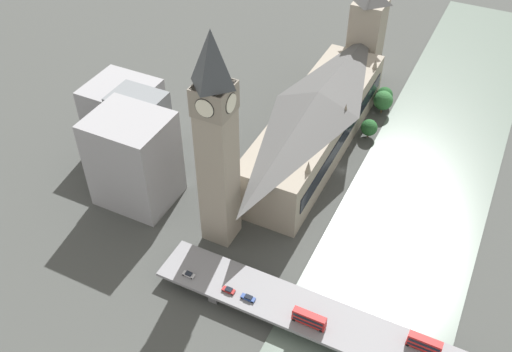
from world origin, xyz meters
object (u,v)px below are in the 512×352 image
(parliament_hall, at_px, (316,122))
(car_northbound_mid, at_px, (248,298))
(road_bridge, at_px, (361,336))
(victoria_tower, at_px, (366,36))
(car_southbound_mid, at_px, (229,290))
(double_decker_bus_lead, at_px, (424,343))
(car_northbound_tail, at_px, (189,274))
(clock_tower, at_px, (216,140))
(double_decker_bus_mid, at_px, (309,319))

(parliament_hall, bearing_deg, car_northbound_mid, 97.79)
(car_northbound_mid, bearing_deg, road_bridge, -174.05)
(victoria_tower, xyz_separation_m, road_bridge, (-47.73, 143.82, -19.58))
(car_southbound_mid, bearing_deg, parliament_hall, -86.83)
(double_decker_bus_lead, bearing_deg, car_northbound_mid, 7.41)
(double_decker_bus_lead, xyz_separation_m, car_northbound_tail, (75.37, 7.31, -2.04))
(car_northbound_tail, bearing_deg, car_southbound_mid, -179.20)
(double_decker_bus_lead, bearing_deg, road_bridge, 10.35)
(road_bridge, distance_m, car_southbound_mid, 43.15)
(clock_tower, bearing_deg, victoria_tower, -95.48)
(car_northbound_mid, bearing_deg, car_northbound_tail, 0.85)
(victoria_tower, xyz_separation_m, car_northbound_mid, (-11.73, 147.57, -17.85))
(double_decker_bus_mid, bearing_deg, car_northbound_tail, 0.54)
(double_decker_bus_lead, distance_m, car_northbound_tail, 75.75)
(parliament_hall, relative_size, car_northbound_tail, 24.75)
(road_bridge, height_order, car_northbound_mid, car_northbound_mid)
(car_northbound_mid, bearing_deg, double_decker_bus_mid, -179.78)
(parliament_hall, relative_size, victoria_tower, 1.98)
(double_decker_bus_mid, height_order, car_northbound_mid, double_decker_bus_mid)
(road_bridge, bearing_deg, victoria_tower, -71.64)
(clock_tower, bearing_deg, parliament_hall, -101.10)
(car_southbound_mid, bearing_deg, victoria_tower, -88.14)
(parliament_hall, xyz_separation_m, clock_tower, (11.81, 60.20, 28.88))
(parliament_hall, distance_m, car_northbound_tail, 86.65)
(victoria_tower, relative_size, car_southbound_mid, 12.17)
(victoria_tower, distance_m, double_decker_bus_lead, 155.87)
(car_northbound_mid, height_order, car_northbound_tail, car_northbound_mid)
(double_decker_bus_mid, height_order, car_southbound_mid, double_decker_bus_mid)
(double_decker_bus_lead, distance_m, car_southbound_mid, 61.09)
(road_bridge, xyz_separation_m, double_decker_bus_lead, (-17.70, -3.23, 3.74))
(clock_tower, height_order, road_bridge, clock_tower)
(parliament_hall, relative_size, clock_tower, 1.25)
(victoria_tower, relative_size, double_decker_bus_mid, 4.84)
(car_northbound_tail, xyz_separation_m, car_southbound_mid, (-14.73, -0.21, 0.01))
(road_bridge, bearing_deg, car_northbound_tail, 4.04)
(double_decker_bus_lead, height_order, car_southbound_mid, double_decker_bus_lead)
(victoria_tower, height_order, double_decker_bus_mid, victoria_tower)
(clock_tower, bearing_deg, car_northbound_mid, 133.06)
(victoria_tower, xyz_separation_m, double_decker_bus_lead, (-65.43, 140.59, -15.84))
(parliament_hall, distance_m, double_decker_bus_mid, 91.37)
(victoria_tower, bearing_deg, parliament_hall, 90.05)
(clock_tower, distance_m, car_northbound_mid, 50.78)
(parliament_hall, relative_size, double_decker_bus_lead, 10.06)
(clock_tower, xyz_separation_m, car_southbound_mid, (-16.54, 25.24, -37.38))
(parliament_hall, height_order, car_southbound_mid, parliament_hall)
(clock_tower, relative_size, double_decker_bus_mid, 7.64)
(clock_tower, height_order, car_southbound_mid, clock_tower)
(road_bridge, xyz_separation_m, car_northbound_mid, (36.00, 3.75, 1.72))
(victoria_tower, bearing_deg, car_northbound_tail, 86.15)
(double_decker_bus_lead, bearing_deg, victoria_tower, -65.04)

